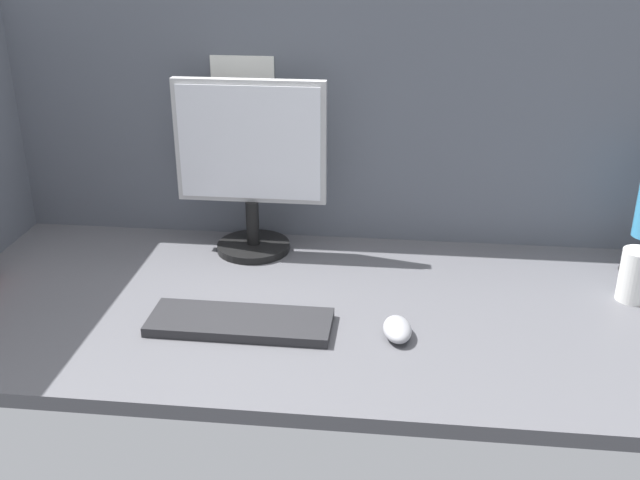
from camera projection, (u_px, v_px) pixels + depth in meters
The scene contains 6 objects.
ground_plane at pixel (338, 308), 160.13cm from camera, with size 180.00×80.00×3.00cm, color #515156.
cubicle_wall_back at pixel (352, 120), 181.40cm from camera, with size 180.00×5.50×60.91cm.
monitor at pixel (251, 161), 175.55cm from camera, with size 36.07×18.00×42.29cm.
keyboard at pixel (240, 322), 149.34cm from camera, with size 37.00×13.00×2.00cm, color #262628.
mouse at pixel (397, 329), 145.47cm from camera, with size 5.60×9.60×3.40cm, color #99999E.
mug_ceramic_white at pixel (637, 275), 158.02cm from camera, with size 10.61×6.76×11.59cm.
Camera 1 is at (11.81, -140.28, 76.29)cm, focal length 41.51 mm.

